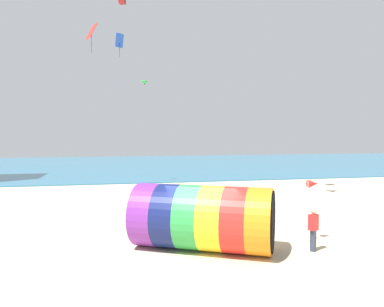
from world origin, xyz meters
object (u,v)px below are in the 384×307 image
giant_inflatable_tube (203,218)px  beach_flag (313,186)px  kite_green_parafoil (145,82)px  kite_red_diamond (91,32)px  kite_blue_diamond (119,41)px  kite_handler (313,229)px

giant_inflatable_tube → beach_flag: beach_flag is taller
kite_green_parafoil → kite_red_diamond: (-3.81, 0.08, 3.49)m
kite_blue_diamond → giant_inflatable_tube: bearing=-79.7°
kite_handler → beach_flag: 2.00m
kite_red_diamond → kite_blue_diamond: bearing=39.4°
kite_green_parafoil → kite_handler: bearing=-71.1°
giant_inflatable_tube → kite_blue_diamond: bearing=100.3°
beach_flag → kite_green_parafoil: bearing=112.5°
kite_green_parafoil → kite_red_diamond: size_ratio=0.31×
kite_handler → kite_red_diamond: (-9.04, 15.38, 11.05)m
beach_flag → kite_handler: bearing=-117.3°
kite_handler → kite_blue_diamond: size_ratio=0.94×
kite_green_parafoil → kite_red_diamond: 5.17m
kite_blue_diamond → kite_green_parafoil: bearing=-43.8°
giant_inflatable_tube → kite_handler: (4.12, -1.06, -0.40)m
kite_red_diamond → beach_flag: kite_red_diamond is taller
kite_red_diamond → beach_flag: (9.66, -14.18, -9.58)m
giant_inflatable_tube → kite_green_parafoil: size_ratio=9.01×
kite_handler → kite_blue_diamond: bearing=112.4°
kite_handler → beach_flag: (0.62, 1.20, 1.48)m
giant_inflatable_tube → kite_green_parafoil: kite_green_parafoil is taller
kite_blue_diamond → kite_red_diamond: size_ratio=0.84×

